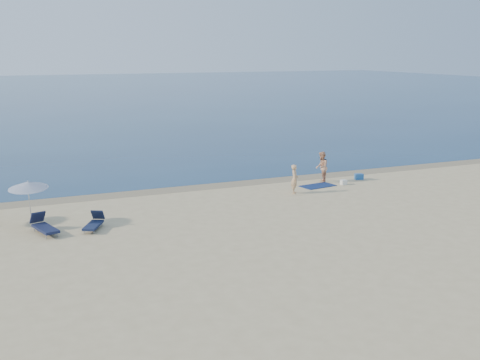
% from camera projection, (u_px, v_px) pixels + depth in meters
% --- Properties ---
extents(ground, '(160.00, 160.00, 0.00)m').
position_uv_depth(ground, '(466.00, 326.00, 16.83)').
color(ground, '#C8B385').
rests_on(ground, ground).
extents(sea, '(240.00, 160.00, 0.01)m').
position_uv_depth(sea, '(54.00, 93.00, 106.61)').
color(sea, '#0C294B').
rests_on(sea, ground).
extents(wet_sand_strip, '(240.00, 1.60, 0.00)m').
position_uv_depth(wet_sand_strip, '(217.00, 185.00, 34.25)').
color(wet_sand_strip, '#847254').
rests_on(wet_sand_strip, ground).
extents(person_left, '(0.62, 0.69, 1.57)m').
position_uv_depth(person_left, '(295.00, 179.00, 32.20)').
color(person_left, tan).
rests_on(person_left, ground).
extents(person_right, '(1.07, 1.11, 1.81)m').
position_uv_depth(person_right, '(322.00, 167.00, 34.88)').
color(person_right, tan).
rests_on(person_right, ground).
extents(beach_towel, '(2.11, 1.40, 0.03)m').
position_uv_depth(beach_towel, '(318.00, 186.00, 34.07)').
color(beach_towel, '#0E1D4A').
rests_on(beach_towel, ground).
extents(white_bag, '(0.33, 0.28, 0.28)m').
position_uv_depth(white_bag, '(344.00, 182.00, 34.40)').
color(white_bag, silver).
rests_on(white_bag, ground).
extents(blue_cooler, '(0.54, 0.44, 0.34)m').
position_uv_depth(blue_cooler, '(359.00, 177.00, 35.80)').
color(blue_cooler, '#1D56A2').
rests_on(blue_cooler, ground).
extents(umbrella_near, '(2.24, 2.25, 2.18)m').
position_uv_depth(umbrella_near, '(28.00, 185.00, 25.76)').
color(umbrella_near, silver).
rests_on(umbrella_near, ground).
extents(lounger_left, '(1.09, 1.95, 0.82)m').
position_uv_depth(lounger_left, '(44.00, 226.00, 25.29)').
color(lounger_left, '#151B39').
rests_on(lounger_left, ground).
extents(lounger_right, '(1.21, 1.68, 0.72)m').
position_uv_depth(lounger_right, '(94.00, 223.00, 25.87)').
color(lounger_right, '#151E3B').
rests_on(lounger_right, ground).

